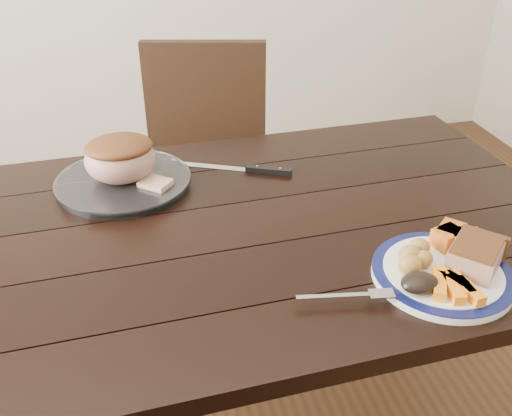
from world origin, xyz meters
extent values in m
cube|color=black|center=(0.00, 0.00, 0.73)|extent=(1.64, 0.97, 0.04)
cube|color=black|center=(0.70, 0.40, 0.35)|extent=(0.07, 0.07, 0.71)
cube|color=black|center=(0.06, 0.65, 0.45)|extent=(0.50, 0.50, 0.04)
cube|color=black|center=(0.10, 0.84, 0.70)|extent=(0.42, 0.13, 0.46)
cube|color=black|center=(0.27, 0.78, 0.21)|extent=(0.04, 0.04, 0.43)
cube|color=black|center=(0.19, 0.43, 0.21)|extent=(0.04, 0.04, 0.43)
cube|color=black|center=(-0.08, 0.87, 0.21)|extent=(0.04, 0.04, 0.43)
cube|color=black|center=(-0.16, 0.52, 0.21)|extent=(0.04, 0.04, 0.43)
cylinder|color=white|center=(0.39, -0.27, 0.76)|extent=(0.27, 0.27, 0.02)
torus|color=#0D1244|center=(0.39, -0.27, 0.77)|extent=(0.27, 0.27, 0.02)
cylinder|color=white|center=(-0.19, 0.24, 0.76)|extent=(0.32, 0.32, 0.02)
cube|color=tan|center=(0.45, -0.28, 0.79)|extent=(0.14, 0.14, 0.05)
ellipsoid|color=gold|center=(0.33, -0.24, 0.79)|extent=(0.04, 0.04, 0.04)
ellipsoid|color=gold|center=(0.32, -0.27, 0.79)|extent=(0.04, 0.04, 0.04)
ellipsoid|color=gold|center=(0.35, -0.25, 0.79)|extent=(0.04, 0.04, 0.03)
ellipsoid|color=gold|center=(0.36, -0.22, 0.79)|extent=(0.04, 0.04, 0.04)
cube|color=orange|center=(0.35, -0.33, 0.78)|extent=(0.05, 0.07, 0.02)
cube|color=orange|center=(0.39, -0.33, 0.78)|extent=(0.02, 0.07, 0.02)
cube|color=orange|center=(0.37, -0.34, 0.78)|extent=(0.03, 0.07, 0.02)
cube|color=orange|center=(0.39, -0.35, 0.78)|extent=(0.03, 0.07, 0.02)
cube|color=orange|center=(0.38, -0.31, 0.78)|extent=(0.05, 0.07, 0.02)
cube|color=orange|center=(0.46, -0.22, 0.79)|extent=(0.07, 0.06, 0.04)
cube|color=orange|center=(0.43, -0.20, 0.79)|extent=(0.07, 0.06, 0.04)
cube|color=orange|center=(0.45, -0.19, 0.79)|extent=(0.07, 0.07, 0.04)
ellipsoid|color=black|center=(0.31, -0.32, 0.79)|extent=(0.07, 0.05, 0.03)
cube|color=silver|center=(0.16, -0.30, 0.77)|extent=(0.14, 0.03, 0.00)
cube|color=silver|center=(0.24, -0.31, 0.77)|extent=(0.05, 0.03, 0.00)
ellipsoid|color=tan|center=(-0.19, 0.24, 0.82)|extent=(0.17, 0.15, 0.11)
cube|color=tan|center=(-0.12, 0.18, 0.78)|extent=(0.09, 0.09, 0.02)
cube|color=silver|center=(0.03, 0.29, 0.75)|extent=(0.19, 0.10, 0.00)
cube|color=black|center=(0.17, 0.22, 0.76)|extent=(0.12, 0.07, 0.01)
camera|label=1|loc=(-0.16, -1.04, 1.43)|focal=40.00mm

